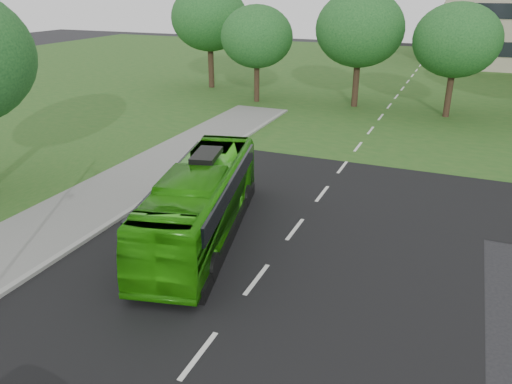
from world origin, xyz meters
TOP-DOWN VIEW (x-y plane):
  - ground at (0.00, 0.00)m, footprint 160.00×160.00m
  - street_surfaces at (-0.38, 22.75)m, footprint 120.00×120.00m
  - tree_park_a at (-10.61, 27.49)m, footprint 5.82×5.82m
  - tree_park_b at (-2.62, 28.82)m, footprint 6.76×6.76m
  - tree_park_c at (4.43, 28.02)m, footprint 6.08×6.08m
  - tree_park_f at (-17.04, 31.67)m, footprint 6.95×6.95m
  - bus at (-3.22, 4.19)m, footprint 4.68×10.51m

SIDE VIEW (x-z plane):
  - ground at x=0.00m, z-range 0.00..0.00m
  - street_surfaces at x=-0.38m, z-range -0.05..0.10m
  - bus at x=-3.22m, z-range 0.00..2.85m
  - tree_park_a at x=-10.61m, z-range 1.38..9.11m
  - tree_park_c at x=4.43m, z-range 1.44..9.52m
  - tree_park_b at x=-2.62m, z-range 1.55..10.41m
  - tree_park_f at x=-17.04m, z-range 1.67..10.95m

